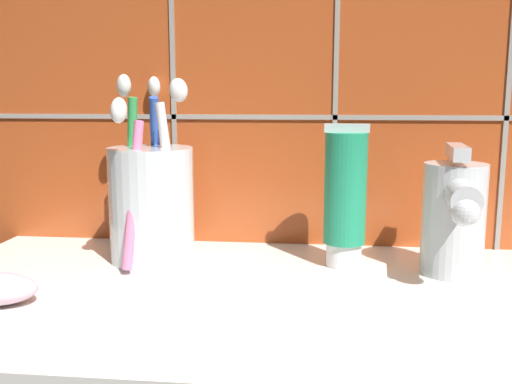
% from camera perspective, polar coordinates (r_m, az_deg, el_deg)
% --- Properties ---
extents(sink_counter, '(0.68, 0.31, 0.02)m').
position_cam_1_polar(sink_counter, '(0.48, 5.53, -11.08)').
color(sink_counter, silver).
rests_on(sink_counter, ground).
extents(tile_wall_backsplash, '(0.78, 0.02, 0.41)m').
position_cam_1_polar(tile_wall_backsplash, '(0.60, 6.05, 12.14)').
color(tile_wall_backsplash, '#AD471E').
rests_on(tile_wall_backsplash, ground).
extents(toothbrush_cup, '(0.08, 0.14, 0.18)m').
position_cam_1_polar(toothbrush_cup, '(0.56, -10.74, -0.80)').
color(toothbrush_cup, silver).
rests_on(toothbrush_cup, sink_counter).
extents(toothpaste_tube, '(0.04, 0.04, 0.13)m').
position_cam_1_polar(toothpaste_tube, '(0.53, 8.56, -0.50)').
color(toothpaste_tube, white).
rests_on(toothpaste_tube, sink_counter).
extents(sink_faucet, '(0.05, 0.11, 0.12)m').
position_cam_1_polar(sink_faucet, '(0.53, 18.91, -2.14)').
color(sink_faucet, silver).
rests_on(sink_faucet, sink_counter).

